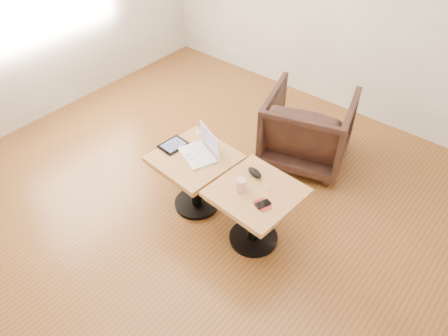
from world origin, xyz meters
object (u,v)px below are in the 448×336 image
Objects in this scene: laptop at (201,150)px; armchair at (308,128)px; striped_cup at (241,185)px; side_table_left at (195,169)px; side_table_right at (256,204)px.

armchair is (0.35, 1.11, -0.23)m from laptop.
striped_cup is (0.50, -0.12, 0.00)m from laptop.
side_table_left is at bearing 54.89° from armchair.
side_table_left is at bearing 173.13° from striped_cup.
striped_cup is (0.52, -0.06, 0.18)m from side_table_left.
armchair reaches higher than striped_cup.
laptop reaches higher than armchair.
laptop is at bearing 166.59° from striped_cup.
striped_cup is 1.26m from armchair.
side_table_left is 1.71× the size of laptop.
side_table_right is 1.70× the size of laptop.
side_table_left is 1.23m from armchair.
side_table_right is 1.19m from armchair.
armchair is (-0.14, 1.23, -0.24)m from striped_cup.
side_table_right is 0.63m from laptop.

